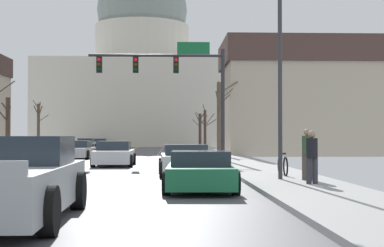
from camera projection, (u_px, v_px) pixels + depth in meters
The scene contains 21 objects.
ground at pixel (37, 181), 19.80m from camera, with size 20.00×180.00×0.20m.
signal_gantry at pixel (175, 75), 33.54m from camera, with size 7.91×0.41×6.90m.
street_lamp_right at pixel (270, 39), 19.15m from camera, with size 2.49×0.24×7.78m.
capitol_building at pixel (142, 78), 90.84m from camera, with size 30.08×22.57×30.84m.
sedan_near_00 at pixel (114, 154), 30.16m from camera, with size 2.11×4.39×1.29m.
sedan_near_01 at pixel (185, 161), 22.80m from camera, with size 2.14×4.57×1.23m.
sedan_near_02 at pixel (200, 172), 16.53m from camera, with size 2.16×4.50×1.14m.
pickup_truck_near_03 at pixel (13, 182), 10.71m from camera, with size 2.37×5.73×1.56m.
sedan_oncoming_00 at pixel (78, 150), 39.50m from camera, with size 2.06×4.37×1.24m.
sedan_oncoming_01 at pixel (61, 147), 52.46m from camera, with size 2.17×4.66×1.11m.
sedan_oncoming_02 at pixel (86, 144), 65.25m from camera, with size 2.20×4.30×1.28m.
sedan_oncoming_03 at pixel (100, 143), 78.36m from camera, with size 2.09×4.74×1.19m.
flank_building_02 at pixel (299, 98), 47.25m from camera, with size 12.61×8.62×9.26m.
bare_tree_00 at pixel (205, 128), 66.51m from camera, with size 2.03×1.94×5.06m.
bare_tree_01 at pixel (39, 124), 56.77m from camera, with size 1.26×2.06×4.90m.
bare_tree_02 at pixel (219, 116), 42.52m from camera, with size 1.67×2.60×5.48m.
bare_tree_04 at pixel (200, 129), 72.32m from camera, with size 2.04×2.44×4.48m.
bare_tree_05 at pixel (8, 124), 47.80m from camera, with size 1.00×2.40×4.61m.
pedestrian_00 at pixel (307, 152), 18.66m from camera, with size 0.35×0.34×1.65m.
pedestrian_01 at pixel (312, 154), 17.14m from camera, with size 0.35×0.34×1.58m.
bicycle_parked at pixel (283, 166), 20.99m from camera, with size 0.12×1.77×0.85m.
Camera 1 is at (4.59, -20.01, 1.57)m, focal length 54.05 mm.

